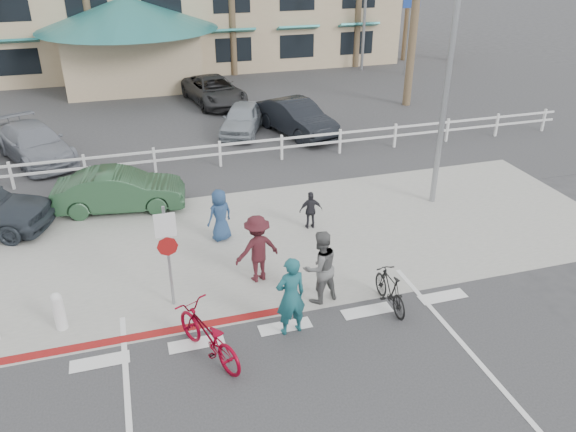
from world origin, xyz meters
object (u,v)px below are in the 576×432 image
object	(u,v)px
bike_black	(390,290)
car_white_sedan	(120,190)
sign_post	(168,252)
bike_red	(208,335)

from	to	relation	value
bike_black	car_white_sedan	bearing A→B (deg)	-50.55
sign_post	car_white_sedan	bearing A→B (deg)	99.85
sign_post	bike_black	xyz separation A→B (m)	(4.88, -1.56, -0.98)
car_white_sedan	bike_red	bearing A→B (deg)	-161.30
sign_post	bike_red	bearing A→B (deg)	-76.41
sign_post	car_white_sedan	distance (m)	5.78
bike_black	car_white_sedan	world-z (taller)	car_white_sedan
sign_post	car_white_sedan	world-z (taller)	sign_post
bike_red	car_white_sedan	xyz separation A→B (m)	(-1.48, 7.72, 0.09)
sign_post	bike_black	bearing A→B (deg)	-17.76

